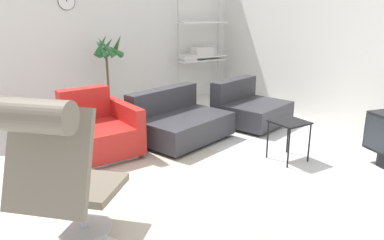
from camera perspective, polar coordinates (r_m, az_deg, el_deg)
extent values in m
plane|color=silver|center=(4.12, -3.12, -8.05)|extent=(12.00, 12.00, 0.00)
cube|color=silver|center=(6.57, -16.66, 13.20)|extent=(12.00, 0.06, 2.80)
cylinder|color=black|center=(6.48, -18.58, 16.75)|extent=(0.27, 0.01, 0.27)
cylinder|color=white|center=(6.47, -18.58, 16.75)|extent=(0.25, 0.02, 0.25)
cube|color=silver|center=(5.79, 23.78, 12.12)|extent=(0.06, 12.00, 2.80)
cylinder|color=#BCB29E|center=(3.82, -0.63, -10.05)|extent=(2.10, 2.10, 0.01)
cylinder|color=#BCBCC1|center=(3.28, -16.06, -15.47)|extent=(0.62, 0.62, 0.02)
cylinder|color=#BCBCC1|center=(3.20, -16.31, -12.89)|extent=(0.06, 0.06, 0.32)
cube|color=#6B6051|center=(3.11, -16.61, -9.67)|extent=(0.79, 0.79, 0.06)
cube|color=#6B6051|center=(2.67, -21.13, -5.80)|extent=(0.64, 0.63, 0.71)
cylinder|color=#6B6051|center=(2.47, -23.48, 0.63)|extent=(0.54, 0.54, 0.21)
cube|color=silver|center=(4.70, -14.09, -4.94)|extent=(0.76, 0.77, 0.06)
cube|color=red|center=(4.63, -14.26, -2.71)|extent=(0.69, 0.92, 0.33)
cube|color=red|center=(4.85, -16.15, 2.44)|extent=(0.64, 0.22, 0.39)
cube|color=red|center=(4.74, -10.19, -0.63)|extent=(0.18, 0.89, 0.54)
cube|color=red|center=(4.49, -18.76, -2.29)|extent=(0.18, 0.89, 0.54)
cube|color=black|center=(5.08, -1.55, -2.85)|extent=(1.25, 1.04, 0.05)
cube|color=#333338|center=(5.02, -1.57, -0.94)|extent=(1.40, 1.21, 0.30)
cube|color=#333338|center=(5.17, -4.46, 3.10)|extent=(1.20, 0.53, 0.31)
cube|color=black|center=(5.82, 9.08, -0.48)|extent=(1.04, 0.98, 0.05)
cube|color=#333338|center=(5.77, 9.16, 1.20)|extent=(1.17, 1.14, 0.30)
cube|color=#333338|center=(5.89, 6.41, 4.72)|extent=(0.97, 0.47, 0.31)
cube|color=black|center=(4.44, 14.67, -0.29)|extent=(0.38, 0.38, 0.02)
cylinder|color=black|center=(4.30, 14.50, -4.22)|extent=(0.02, 0.02, 0.46)
cylinder|color=black|center=(4.53, 17.44, -3.35)|extent=(0.02, 0.02, 0.46)
cylinder|color=black|center=(4.51, 11.44, -2.98)|extent=(0.02, 0.02, 0.46)
cylinder|color=black|center=(4.74, 14.40, -2.22)|extent=(0.02, 0.02, 0.46)
cube|color=#282D33|center=(4.57, 26.83, -2.13)|extent=(0.12, 0.44, 0.37)
cylinder|color=silver|center=(6.39, -12.43, 1.89)|extent=(0.24, 0.24, 0.27)
cylinder|color=#382819|center=(6.36, -12.50, 2.98)|extent=(0.22, 0.22, 0.02)
cylinder|color=brown|center=(6.28, -12.71, 6.28)|extent=(0.04, 0.04, 0.73)
cone|color=#2D6B33|center=(6.27, -11.34, 11.19)|extent=(0.11, 0.45, 0.40)
cone|color=#2D6B33|center=(6.31, -12.86, 10.89)|extent=(0.30, 0.22, 0.33)
cone|color=#2D6B33|center=(6.30, -13.65, 11.03)|extent=(0.32, 0.19, 0.37)
cone|color=#2D6B33|center=(6.22, -13.85, 10.65)|extent=(0.20, 0.28, 0.31)
cone|color=#2D6B33|center=(6.14, -13.65, 10.53)|extent=(0.22, 0.29, 0.30)
cone|color=#2D6B33|center=(6.10, -12.98, 10.78)|extent=(0.32, 0.19, 0.35)
cone|color=#2D6B33|center=(6.12, -11.71, 10.35)|extent=(0.38, 0.29, 0.27)
cylinder|color=#BCBCC1|center=(7.12, -2.11, 10.37)|extent=(0.03, 0.03, 1.88)
cylinder|color=#BCBCC1|center=(7.61, 3.97, 10.75)|extent=(0.03, 0.03, 1.88)
cube|color=white|center=(7.28, 1.55, 9.11)|extent=(0.97, 0.28, 0.02)
cube|color=white|center=(7.27, 1.55, 9.65)|extent=(0.97, 0.28, 0.02)
cube|color=white|center=(7.22, 1.59, 14.65)|extent=(0.97, 0.28, 0.02)
cube|color=beige|center=(7.09, -0.63, 9.49)|extent=(0.26, 0.24, 0.12)
cube|color=silver|center=(7.25, 1.60, 10.40)|extent=(0.40, 0.24, 0.17)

